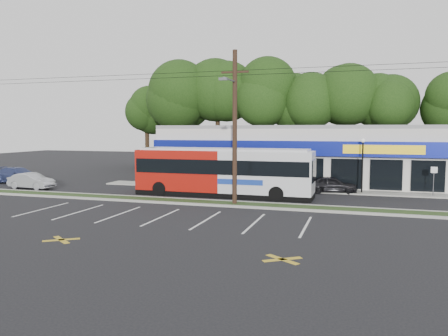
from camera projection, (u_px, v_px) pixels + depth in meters
name	position (u px, v px, depth m)	size (l,w,h in m)	color
ground	(186.00, 205.00, 28.54)	(120.00, 120.00, 0.00)	black
grass_strip	(192.00, 202.00, 29.49)	(40.00, 1.60, 0.12)	#2C3B18
curb_south	(187.00, 204.00, 28.68)	(40.00, 0.25, 0.14)	#9E9E93
curb_north	(196.00, 200.00, 30.30)	(40.00, 0.25, 0.14)	#9E9E93
sidewalk	(285.00, 189.00, 35.64)	(32.00, 2.20, 0.10)	#9E9E93
strip_mall	(302.00, 153.00, 41.84)	(25.00, 12.55, 5.30)	silver
utility_pole	(232.00, 122.00, 28.11)	(50.00, 2.77, 10.00)	black
lamp_post	(363.00, 159.00, 33.45)	(0.30, 0.30, 4.25)	black
sign_post	(434.00, 176.00, 31.87)	(0.45, 0.10, 2.23)	#59595E
tree_line	(301.00, 100.00, 51.36)	(46.76, 6.76, 11.83)	black
metrobus	(223.00, 171.00, 32.32)	(13.27, 2.89, 3.56)	#A4140C
car_dark	(331.00, 184.00, 33.93)	(1.58, 3.94, 1.34)	black
car_silver	(32.00, 181.00, 36.31)	(1.40, 4.03, 1.33)	#A1A3A8
car_blue	(18.00, 175.00, 40.07)	(2.06, 5.07, 1.47)	navy
pedestrian_a	(268.00, 184.00, 33.41)	(0.56, 0.37, 1.54)	silver
pedestrian_b	(245.00, 181.00, 35.16)	(0.79, 0.62, 1.64)	silver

